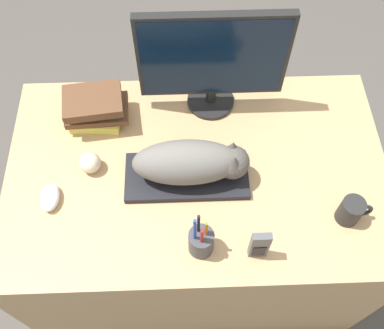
# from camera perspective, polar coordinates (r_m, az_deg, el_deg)

# --- Properties ---
(desk) EXTENTS (1.29, 0.80, 0.74)m
(desk) POSITION_cam_1_polar(r_m,az_deg,el_deg) (1.84, 0.54, -6.48)
(desk) COLOR tan
(desk) RESTS_ON ground_plane
(keyboard) EXTENTS (0.40, 0.18, 0.02)m
(keyboard) POSITION_cam_1_polar(r_m,az_deg,el_deg) (1.48, -0.67, -1.47)
(keyboard) COLOR black
(keyboard) RESTS_ON desk
(cat) EXTENTS (0.37, 0.14, 0.15)m
(cat) POSITION_cam_1_polar(r_m,az_deg,el_deg) (1.41, 0.25, 0.29)
(cat) COLOR #66605B
(cat) RESTS_ON keyboard
(monitor) EXTENTS (0.50, 0.17, 0.41)m
(monitor) POSITION_cam_1_polar(r_m,az_deg,el_deg) (1.51, 2.67, 13.12)
(monitor) COLOR black
(monitor) RESTS_ON desk
(computer_mouse) EXTENTS (0.06, 0.10, 0.04)m
(computer_mouse) POSITION_cam_1_polar(r_m,az_deg,el_deg) (1.50, -17.61, -3.99)
(computer_mouse) COLOR silver
(computer_mouse) RESTS_ON desk
(coffee_mug) EXTENTS (0.11, 0.07, 0.10)m
(coffee_mug) POSITION_cam_1_polar(r_m,az_deg,el_deg) (1.47, 19.58, -5.56)
(coffee_mug) COLOR black
(coffee_mug) RESTS_ON desk
(pen_cup) EXTENTS (0.08, 0.08, 0.22)m
(pen_cup) POSITION_cam_1_polar(r_m,az_deg,el_deg) (1.34, 1.03, -9.71)
(pen_cup) COLOR #38383D
(pen_cup) RESTS_ON desk
(baseball) EXTENTS (0.07, 0.07, 0.07)m
(baseball) POSITION_cam_1_polar(r_m,az_deg,el_deg) (1.52, -12.84, 0.24)
(baseball) COLOR beige
(baseball) RESTS_ON desk
(phone) EXTENTS (0.06, 0.02, 0.14)m
(phone) POSITION_cam_1_polar(r_m,az_deg,el_deg) (1.33, 8.57, -10.12)
(phone) COLOR #4C4C51
(phone) RESTS_ON desk
(book_stack) EXTENTS (0.22, 0.17, 0.12)m
(book_stack) POSITION_cam_1_polar(r_m,az_deg,el_deg) (1.61, -12.18, 7.05)
(book_stack) COLOR #CCC14C
(book_stack) RESTS_ON desk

